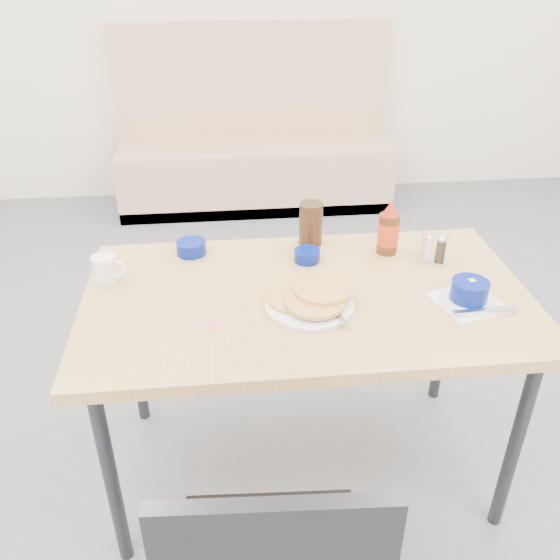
{
  "coord_description": "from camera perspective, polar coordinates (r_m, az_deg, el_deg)",
  "views": [
    {
      "loc": [
        -0.25,
        -1.31,
        1.75
      ],
      "look_at": [
        -0.09,
        0.24,
        0.82
      ],
      "focal_mm": 38.0,
      "sensor_mm": 36.0,
      "label": 1
    }
  ],
  "objects": [
    {
      "name": "pancake_plate",
      "position": [
        1.8,
        2.92,
        -1.97
      ],
      "size": [
        0.27,
        0.27,
        0.05
      ],
      "rotation": [
        0.0,
        0.0,
        -0.08
      ],
      "color": "white",
      "rests_on": "dining_table"
    },
    {
      "name": "coffee_mug",
      "position": [
        1.99,
        -16.41,
        1.07
      ],
      "size": [
        0.11,
        0.08,
        0.09
      ],
      "rotation": [
        0.0,
        0.0,
        -0.17
      ],
      "color": "white",
      "rests_on": "dining_table"
    },
    {
      "name": "amber_tumbler",
      "position": [
        2.13,
        2.98,
        5.41
      ],
      "size": [
        0.09,
        0.09,
        0.16
      ],
      "primitive_type": "cylinder",
      "rotation": [
        0.0,
        0.0,
        -0.12
      ],
      "color": "#321D10",
      "rests_on": "dining_table"
    },
    {
      "name": "ground",
      "position": [
        2.2,
        3.14,
        -21.96
      ],
      "size": [
        6.0,
        6.0,
        0.0
      ],
      "primitive_type": "plane",
      "color": "slate",
      "rests_on": "ground"
    },
    {
      "name": "creamer_bowl",
      "position": [
        2.11,
        -8.54,
        3.1
      ],
      "size": [
        0.1,
        0.1,
        0.05
      ],
      "rotation": [
        0.0,
        0.0,
        -0.2
      ],
      "color": "navy",
      "rests_on": "dining_table"
    },
    {
      "name": "grits_setting",
      "position": [
        1.89,
        17.75,
        -1.27
      ],
      "size": [
        0.25,
        0.23,
        0.08
      ],
      "rotation": [
        0.0,
        0.0,
        0.27
      ],
      "color": "white",
      "rests_on": "dining_table"
    },
    {
      "name": "dining_table",
      "position": [
        1.9,
        2.59,
        -2.92
      ],
      "size": [
        1.4,
        0.8,
        0.76
      ],
      "color": "tan",
      "rests_on": "ground"
    },
    {
      "name": "sugar_wrapper",
      "position": [
        1.73,
        -6.59,
        -4.32
      ],
      "size": [
        0.04,
        0.04,
        0.0
      ],
      "primitive_type": "cube",
      "rotation": [
        0.0,
        0.0,
        0.47
      ],
      "color": "#F75281",
      "rests_on": "dining_table"
    },
    {
      "name": "condiment_caddy",
      "position": [
        2.1,
        14.59,
        2.79
      ],
      "size": [
        0.11,
        0.08,
        0.11
      ],
      "rotation": [
        0.0,
        0.0,
        -0.35
      ],
      "color": "silver",
      "rests_on": "dining_table"
    },
    {
      "name": "butter_bowl",
      "position": [
        2.04,
        2.61,
        2.36
      ],
      "size": [
        0.09,
        0.09,
        0.04
      ],
      "rotation": [
        0.0,
        0.0,
        0.04
      ],
      "color": "navy",
      "rests_on": "dining_table"
    },
    {
      "name": "booth_bench",
      "position": [
        4.34,
        -2.44,
        11.92
      ],
      "size": [
        1.9,
        0.56,
        1.22
      ],
      "color": "tan",
      "rests_on": "ground"
    },
    {
      "name": "syrup_bottle",
      "position": [
        2.1,
        10.39,
        4.69
      ],
      "size": [
        0.07,
        0.07,
        0.19
      ],
      "rotation": [
        0.0,
        0.0,
        -0.02
      ],
      "color": "#47230F",
      "rests_on": "dining_table"
    }
  ]
}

